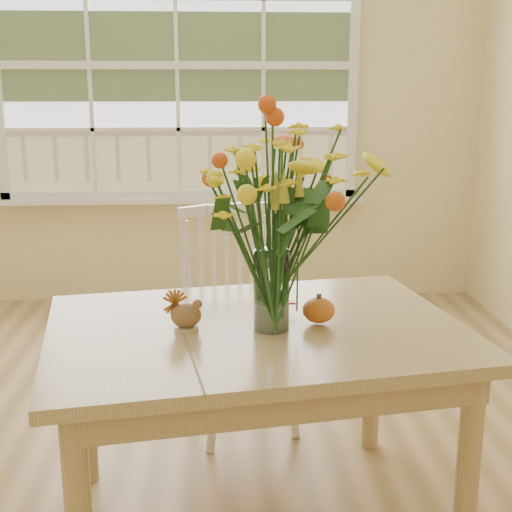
{
  "coord_description": "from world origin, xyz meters",
  "views": [
    {
      "loc": [
        0.25,
        -2.3,
        1.42
      ],
      "look_at": [
        0.36,
        -0.25,
        0.91
      ],
      "focal_mm": 48.0,
      "sensor_mm": 36.0,
      "label": 1
    }
  ],
  "objects": [
    {
      "name": "flower_vase",
      "position": [
        0.41,
        -0.3,
        1.06
      ],
      "size": [
        0.52,
        0.52,
        0.62
      ],
      "color": "white",
      "rests_on": "dining_table"
    },
    {
      "name": "dining_table",
      "position": [
        0.36,
        -0.27,
        0.6
      ],
      "size": [
        1.42,
        1.12,
        0.69
      ],
      "rotation": [
        0.0,
        0.0,
        0.16
      ],
      "color": "tan",
      "rests_on": "floor"
    },
    {
      "name": "turkey_figurine",
      "position": [
        0.15,
        -0.3,
        0.74
      ],
      "size": [
        0.1,
        0.08,
        0.12
      ],
      "rotation": [
        0.0,
        0.0,
        0.13
      ],
      "color": "#CCB78C",
      "rests_on": "dining_table"
    },
    {
      "name": "dark_gourd",
      "position": [
        0.41,
        -0.16,
        0.72
      ],
      "size": [
        0.13,
        0.09,
        0.07
      ],
      "color": "#38160F",
      "rests_on": "dining_table"
    },
    {
      "name": "pumpkin",
      "position": [
        0.56,
        -0.26,
        0.73
      ],
      "size": [
        0.1,
        0.1,
        0.08
      ],
      "primitive_type": "ellipsoid",
      "color": "#C66217",
      "rests_on": "dining_table"
    },
    {
      "name": "floor",
      "position": [
        0.0,
        0.0,
        -0.01
      ],
      "size": [
        4.0,
        4.5,
        0.01
      ],
      "primitive_type": "cube",
      "color": "#977949",
      "rests_on": "ground"
    },
    {
      "name": "window",
      "position": [
        0.0,
        2.21,
        1.53
      ],
      "size": [
        2.42,
        0.12,
        1.74
      ],
      "color": "silver",
      "rests_on": "wall_back"
    },
    {
      "name": "windsor_chair",
      "position": [
        0.31,
        0.46,
        0.52
      ],
      "size": [
        0.53,
        0.52,
        0.92
      ],
      "rotation": [
        0.0,
        0.0,
        0.31
      ],
      "color": "white",
      "rests_on": "floor"
    },
    {
      "name": "wall_back",
      "position": [
        0.0,
        2.25,
        1.35
      ],
      "size": [
        4.0,
        0.02,
        2.7
      ],
      "primitive_type": "cube",
      "color": "beige",
      "rests_on": "floor"
    }
  ]
}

